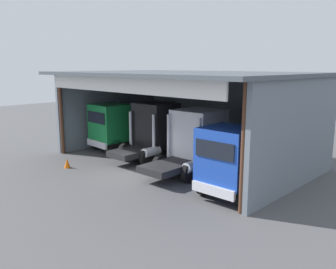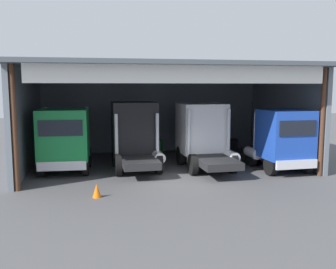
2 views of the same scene
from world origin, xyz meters
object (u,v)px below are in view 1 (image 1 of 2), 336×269
at_px(truck_black_yard_outside, 153,130).
at_px(traffic_cone, 67,163).
at_px(tool_cart, 275,160).
at_px(truck_green_right_bay, 114,126).
at_px(truck_white_left_bay, 195,140).
at_px(truck_blue_center_bay, 232,160).
at_px(oil_drum, 215,146).

relative_size(truck_black_yard_outside, traffic_cone, 8.39).
xyz_separation_m(tool_cart, traffic_cone, (-8.84, -8.59, -0.22)).
bearing_deg(truck_green_right_bay, truck_black_yard_outside, -172.03).
bearing_deg(truck_black_yard_outside, truck_white_left_bay, -5.59).
distance_m(truck_green_right_bay, traffic_cone, 5.20).
bearing_deg(truck_green_right_bay, traffic_cone, 111.02).
xyz_separation_m(truck_blue_center_bay, oil_drum, (-5.56, 6.10, -1.24)).
bearing_deg(tool_cart, oil_drum, 174.10).
xyz_separation_m(truck_blue_center_bay, tool_cart, (-0.76, 5.61, -1.21)).
relative_size(truck_black_yard_outside, truck_white_left_bay, 0.88).
height_order(truck_black_yard_outside, truck_blue_center_bay, truck_black_yard_outside).
xyz_separation_m(truck_blue_center_bay, traffic_cone, (-9.60, -2.98, -1.43)).
height_order(tool_cart, traffic_cone, tool_cart).
bearing_deg(traffic_cone, truck_blue_center_bay, 17.27).
bearing_deg(tool_cart, truck_green_right_bay, -159.64).
relative_size(oil_drum, traffic_cone, 1.69).
relative_size(oil_drum, tool_cart, 0.94).
height_order(truck_white_left_bay, oil_drum, truck_white_left_bay).
height_order(truck_green_right_bay, tool_cart, truck_green_right_bay).
bearing_deg(traffic_cone, truck_white_left_bay, 39.28).
height_order(truck_white_left_bay, tool_cart, truck_white_left_bay).
bearing_deg(truck_black_yard_outside, tool_cart, 26.27).
xyz_separation_m(oil_drum, traffic_cone, (-4.03, -9.09, -0.19)).
bearing_deg(truck_blue_center_bay, tool_cart, -84.17).
bearing_deg(truck_white_left_bay, oil_drum, 111.90).
bearing_deg(oil_drum, traffic_cone, -113.93).
bearing_deg(truck_blue_center_bay, oil_drum, -49.53).
relative_size(truck_green_right_bay, truck_blue_center_bay, 0.94).
bearing_deg(truck_green_right_bay, oil_drum, -139.87).
bearing_deg(traffic_cone, oil_drum, 66.07).
xyz_separation_m(truck_green_right_bay, truck_white_left_bay, (7.46, 0.08, 0.07)).
bearing_deg(tool_cart, traffic_cone, -135.81).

